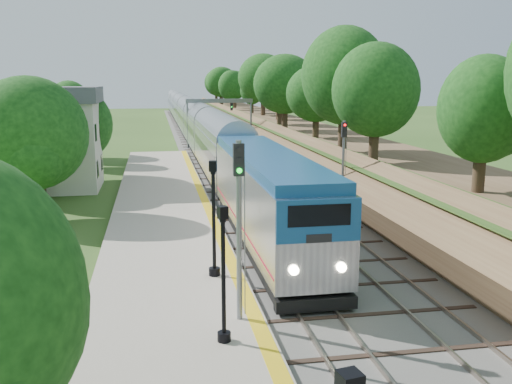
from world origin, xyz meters
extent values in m
plane|color=#2D4C19|center=(0.00, 0.00, 0.00)|extent=(320.00, 320.00, 0.00)
cube|color=#4C4944|center=(2.00, 60.00, 0.06)|extent=(9.50, 170.00, 0.12)
cube|color=gray|center=(-0.72, 60.00, 0.20)|extent=(0.08, 170.00, 0.16)
cube|color=gray|center=(0.72, 60.00, 0.20)|extent=(0.08, 170.00, 0.16)
cube|color=gray|center=(3.28, 60.00, 0.20)|extent=(0.08, 170.00, 0.16)
cube|color=gray|center=(4.72, 60.00, 0.20)|extent=(0.08, 170.00, 0.16)
cube|color=#9E9480|center=(-5.20, 16.00, 0.19)|extent=(6.40, 68.00, 0.38)
cube|color=gold|center=(-2.35, 16.00, 0.39)|extent=(0.55, 68.00, 0.01)
cube|color=brown|center=(11.50, 60.00, 1.50)|extent=(9.00, 170.00, 3.00)
cube|color=brown|center=(7.60, 60.00, 1.30)|extent=(4.47, 170.00, 4.54)
cylinder|color=#332316|center=(10.00, 10.00, 4.31)|extent=(0.60, 0.60, 2.62)
sphere|color=#10390F|center=(10.00, 10.00, 7.88)|extent=(5.70, 5.70, 5.70)
cylinder|color=#332316|center=(10.00, 60.00, 4.31)|extent=(0.60, 0.60, 2.62)
sphere|color=#10390F|center=(10.00, 60.00, 7.88)|extent=(5.70, 5.70, 5.70)
cylinder|color=#332316|center=(10.00, 110.00, 4.31)|extent=(0.60, 0.60, 2.62)
sphere|color=#10390F|center=(10.00, 110.00, 7.88)|extent=(5.70, 5.70, 5.70)
cube|color=beige|center=(-14.00, 30.00, 3.40)|extent=(8.00, 6.00, 6.80)
cube|color=#4E5156|center=(-14.00, 30.00, 7.40)|extent=(8.60, 6.60, 1.20)
cube|color=black|center=(-9.99, 28.20, 1.80)|extent=(0.05, 1.10, 1.30)
cube|color=black|center=(-9.99, 31.80, 1.80)|extent=(0.05, 1.10, 1.30)
cube|color=black|center=(-9.99, 28.20, 4.60)|extent=(0.05, 1.10, 1.30)
cube|color=black|center=(-9.99, 31.80, 4.60)|extent=(0.05, 1.10, 1.30)
cylinder|color=slate|center=(-1.50, 55.00, 3.10)|extent=(0.24, 0.24, 6.20)
cylinder|color=slate|center=(6.50, 55.00, 3.10)|extent=(0.24, 0.24, 6.20)
cube|color=slate|center=(2.50, 55.00, 5.95)|extent=(8.40, 0.25, 0.50)
cube|color=black|center=(0.00, 54.85, 5.20)|extent=(0.30, 0.20, 0.90)
cube|color=black|center=(4.00, 54.85, 5.20)|extent=(0.30, 0.20, 0.90)
cylinder|color=#332316|center=(-12.00, 26.00, 1.22)|extent=(0.60, 0.60, 2.45)
sphere|color=#10390F|center=(-12.00, 26.00, 4.55)|extent=(5.32, 5.32, 5.32)
cylinder|color=#332316|center=(-12.00, 42.00, 1.22)|extent=(0.60, 0.60, 2.45)
sphere|color=#10390F|center=(-12.00, 42.00, 4.55)|extent=(5.32, 5.32, 5.32)
cube|color=black|center=(0.00, 11.68, 0.59)|extent=(2.87, 17.97, 0.62)
cube|color=#B7BAC1|center=(0.00, 11.68, 2.67)|extent=(3.12, 18.72, 3.54)
cube|color=navy|center=(0.00, 11.68, 4.67)|extent=(3.00, 17.97, 0.46)
cube|color=navy|center=(0.00, 2.29, 3.66)|extent=(3.09, 0.10, 1.56)
cube|color=black|center=(0.00, 2.25, 3.87)|extent=(2.29, 0.06, 0.78)
cube|color=#A40F24|center=(0.00, 11.68, 1.48)|extent=(3.14, 18.35, 0.10)
cube|color=#B7BAC1|center=(0.00, 32.04, 2.31)|extent=(3.12, 20.80, 4.06)
cube|color=#B7BAC1|center=(0.00, 53.44, 2.31)|extent=(3.12, 20.80, 4.06)
cube|color=#B7BAC1|center=(0.00, 74.84, 2.31)|extent=(3.12, 20.80, 4.06)
cube|color=#B7BAC1|center=(0.00, 96.24, 2.31)|extent=(3.12, 20.80, 4.06)
cube|color=#B7BAC1|center=(0.00, 117.64, 2.31)|extent=(3.12, 20.80, 4.06)
cube|color=#B7BAC1|center=(0.00, 139.04, 2.31)|extent=(3.12, 20.80, 4.06)
cylinder|color=black|center=(-3.64, 0.29, 0.53)|extent=(0.43, 0.43, 0.30)
cylinder|color=black|center=(-3.64, 0.29, 2.45)|extent=(0.14, 0.14, 3.85)
cube|color=black|center=(-3.64, 0.29, 4.58)|extent=(0.34, 0.34, 0.39)
cube|color=silver|center=(-3.64, 0.29, 4.58)|extent=(0.25, 0.25, 0.30)
cylinder|color=black|center=(-3.29, 6.53, 0.55)|extent=(0.49, 0.49, 0.33)
cylinder|color=black|center=(-3.29, 6.53, 2.70)|extent=(0.15, 0.15, 4.30)
cube|color=black|center=(-3.29, 6.53, 5.07)|extent=(0.37, 0.37, 0.44)
cube|color=silver|center=(-3.29, 6.53, 5.07)|extent=(0.26, 0.26, 0.33)
cylinder|color=slate|center=(-2.90, 1.91, 3.49)|extent=(0.19, 0.19, 6.22)
cube|color=black|center=(-2.90, 1.91, 5.96)|extent=(0.36, 0.24, 1.07)
cylinder|color=#0CE526|center=(-2.90, 1.77, 5.96)|extent=(0.17, 0.06, 0.17)
cylinder|color=slate|center=(6.20, 18.00, 3.07)|extent=(0.17, 0.17, 5.89)
cube|color=black|center=(6.20, 18.00, 5.44)|extent=(0.32, 0.21, 0.95)
cylinder|color=#FF0C0C|center=(6.20, 17.87, 5.44)|extent=(0.15, 0.06, 0.15)
camera|label=1|loc=(-5.59, -16.48, 8.54)|focal=40.00mm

